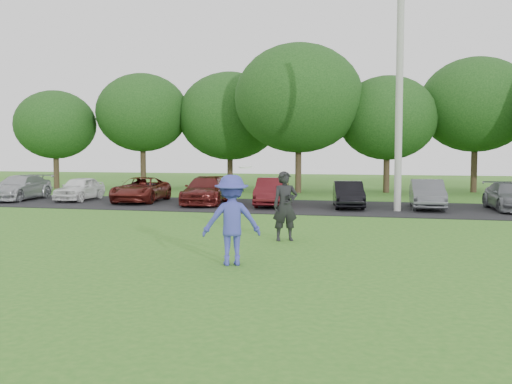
% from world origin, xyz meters
% --- Properties ---
extents(ground, '(100.00, 100.00, 0.00)m').
position_xyz_m(ground, '(0.00, 0.00, 0.00)').
color(ground, '#317120').
rests_on(ground, ground).
extents(parking_lot, '(32.00, 6.50, 0.03)m').
position_xyz_m(parking_lot, '(0.00, 13.00, 0.01)').
color(parking_lot, black).
rests_on(parking_lot, ground).
extents(utility_pole, '(0.28, 0.28, 9.36)m').
position_xyz_m(utility_pole, '(3.67, 12.02, 4.68)').
color(utility_pole, '#ACADA7').
rests_on(utility_pole, ground).
extents(frisbee_player, '(1.40, 1.10, 2.10)m').
position_xyz_m(frisbee_player, '(0.33, 0.10, 0.95)').
color(frisbee_player, '#3C41AB').
rests_on(frisbee_player, ground).
extents(camera_bystander, '(0.80, 0.69, 1.86)m').
position_xyz_m(camera_bystander, '(0.78, 3.58, 0.93)').
color(camera_bystander, black).
rests_on(camera_bystander, ground).
extents(parked_cars, '(30.94, 4.74, 1.26)m').
position_xyz_m(parked_cars, '(-0.39, 13.14, 0.62)').
color(parked_cars, '#A5A7AC').
rests_on(parked_cars, parking_lot).
extents(tree_row, '(42.39, 9.85, 8.64)m').
position_xyz_m(tree_row, '(1.51, 22.76, 4.91)').
color(tree_row, '#38281C').
rests_on(tree_row, ground).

